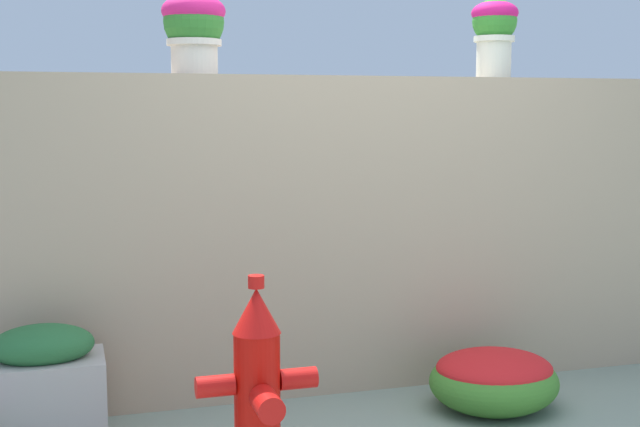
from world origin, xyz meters
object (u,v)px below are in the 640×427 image
(potted_plant_2, at_px, (494,29))
(planter_box, at_px, (44,387))
(potted_plant_1, at_px, (194,25))
(flower_bush_right, at_px, (494,378))
(fire_hydrant, at_px, (258,387))

(potted_plant_2, xyz_separation_m, planter_box, (-2.38, -0.47, -1.63))
(potted_plant_2, bearing_deg, planter_box, -168.80)
(potted_plant_1, distance_m, flower_bush_right, 2.25)
(planter_box, bearing_deg, fire_hydrant, -36.13)
(potted_plant_2, height_order, planter_box, potted_plant_2)
(potted_plant_2, distance_m, flower_bush_right, 1.87)
(potted_plant_1, relative_size, fire_hydrant, 0.50)
(potted_plant_2, height_order, flower_bush_right, potted_plant_2)
(flower_bush_right, height_order, planter_box, planter_box)
(potted_plant_2, relative_size, flower_bush_right, 0.67)
(potted_plant_1, bearing_deg, planter_box, -148.51)
(potted_plant_1, xyz_separation_m, potted_plant_2, (1.63, 0.01, 0.03))
(potted_plant_1, relative_size, potted_plant_2, 0.94)
(potted_plant_2, relative_size, fire_hydrant, 0.53)
(potted_plant_1, bearing_deg, potted_plant_2, 0.53)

